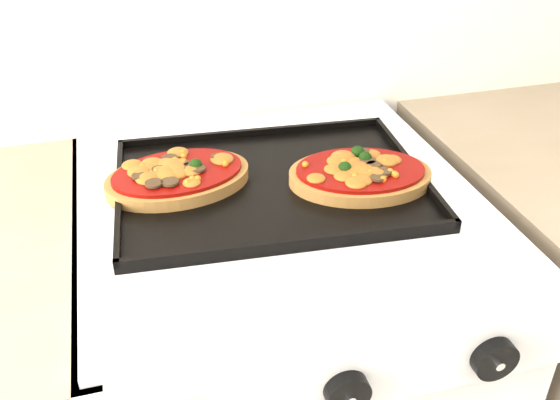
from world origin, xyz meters
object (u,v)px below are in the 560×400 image
object	(u,v)px
pizza_right	(360,173)
pizza_left	(178,175)
stove	(279,400)
baking_tray	(271,182)

from	to	relation	value
pizza_right	pizza_left	bearing A→B (deg)	165.88
stove	pizza_left	distance (m)	0.50
pizza_right	stove	bearing A→B (deg)	174.88
stove	pizza_right	distance (m)	0.50
stove	pizza_right	bearing A→B (deg)	-5.12
stove	pizza_left	world-z (taller)	pizza_left
stove	baking_tray	size ratio (longest dim) A/B	2.00
stove	baking_tray	distance (m)	0.47
pizza_left	pizza_right	world-z (taller)	same
stove	pizza_left	xyz separation A→B (m)	(-0.14, 0.06, 0.48)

